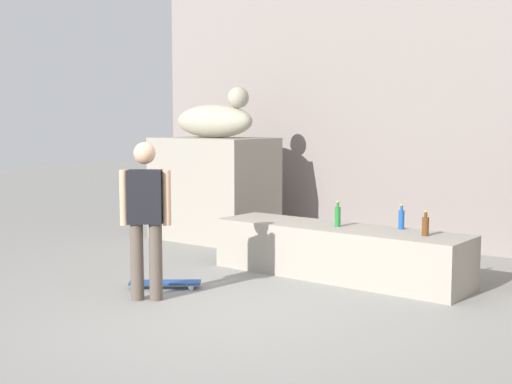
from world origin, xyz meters
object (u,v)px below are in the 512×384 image
Objects in this scene: skateboard at (165,283)px; statue_reclining_left at (215,120)px; bottle_blue at (401,219)px; bottle_green at (338,216)px; bottle_brown at (425,226)px; skater at (146,214)px.

statue_reclining_left is at bearing 82.43° from skateboard.
bottle_blue is 0.95× the size of bottle_green.
bottle_brown is 0.90× the size of bottle_green.
bottle_green is at bearing 28.27° from skater.
bottle_green reaches higher than bottle_brown.
bottle_green is at bearing -157.27° from bottle_blue.
skater is at bearing -125.32° from bottle_blue.
statue_reclining_left is 5.33× the size of bottle_green.
bottle_green reaches higher than bottle_blue.
bottle_brown reaches higher than skateboard.
statue_reclining_left reaches higher than bottle_blue.
skater is 5.69× the size of bottle_blue.
skateboard is at bearing 77.46° from skater.
bottle_brown is (2.15, 2.18, -0.19)m from skater.
statue_reclining_left is 3.74m from skateboard.
statue_reclining_left reaches higher than skateboard.
bottle_green is (-1.11, -0.03, 0.02)m from bottle_brown.
skater is at bearing -134.63° from bottle_brown.
skateboard is 2.56× the size of bottle_blue.
skater reaches higher than bottle_brown.
bottle_green reaches higher than skateboard.
bottle_brown is (4.03, -1.09, -1.16)m from statue_reclining_left.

